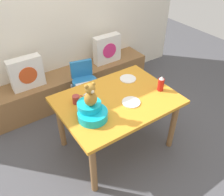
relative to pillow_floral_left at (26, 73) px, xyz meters
The scene contains 14 objects.
ground_plane 1.52m from the pillow_floral_left, 62.36° to the right, with size 8.00×8.00×0.00m, color #4C4C51.
back_wall 0.93m from the pillow_floral_left, 24.72° to the left, with size 4.40×0.10×2.60m, color silver.
window_bench 0.78m from the pillow_floral_left, ahead, with size 2.60×0.44×0.46m, color olive.
pillow_floral_left is the anchor object (origin of this frame).
pillow_floral_right 1.29m from the pillow_floral_left, ahead, with size 0.44×0.15×0.44m.
dining_table 1.36m from the pillow_floral_left, 62.36° to the right, with size 1.29×0.95×0.74m.
highchair 0.78m from the pillow_floral_left, 32.94° to the right, with size 0.39×0.50×0.79m.
infant_seat_teal 1.34m from the pillow_floral_left, 79.20° to the right, with size 0.30×0.33×0.16m.
teddy_bear 1.38m from the pillow_floral_left, 79.20° to the right, with size 0.13×0.12×0.25m.
ketchup_bottle 1.77m from the pillow_floral_left, 49.70° to the right, with size 0.07×0.07×0.18m.
coffee_mug 1.05m from the pillow_floral_left, 77.24° to the right, with size 0.12×0.08×0.09m.
dinner_plate_near 1.36m from the pillow_floral_left, 44.36° to the right, with size 0.20×0.20×0.01m, color white.
dinner_plate_far 1.53m from the pillow_floral_left, 61.82° to the right, with size 0.20×0.20×0.01m, color white.
table_fork 1.02m from the pillow_floral_left, 64.58° to the right, with size 0.02×0.17×0.01m, color silver.
Camera 1 is at (-1.21, -1.69, 2.35)m, focal length 38.15 mm.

